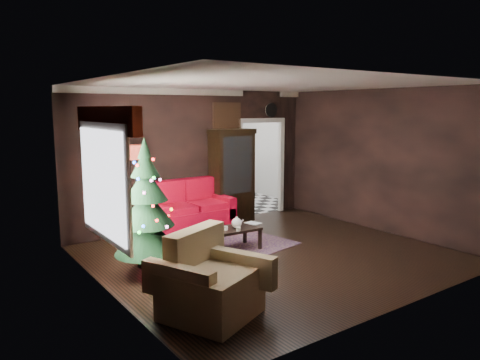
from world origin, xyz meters
TOP-DOWN VIEW (x-y plane):
  - floor at (0.00, 0.00)m, footprint 5.50×5.50m
  - ceiling at (0.00, 0.00)m, footprint 5.50×5.50m
  - wall_back at (0.00, 2.50)m, footprint 5.50×0.00m
  - wall_front at (0.00, -2.50)m, footprint 5.50×0.00m
  - wall_left at (-2.75, 0.00)m, footprint 0.00×5.50m
  - wall_right at (2.75, 0.00)m, footprint 0.00×5.50m
  - doorway at (1.70, 2.50)m, footprint 1.10×0.10m
  - left_window at (-2.71, 0.20)m, footprint 0.05×1.60m
  - valance at (-2.63, 0.20)m, footprint 0.12×2.10m
  - kitchen_floor at (1.70, 4.00)m, footprint 3.00×3.00m
  - kitchen_window at (1.70, 5.45)m, footprint 0.70×0.06m
  - rug at (-0.43, 0.80)m, footprint 2.61×2.10m
  - loveseat at (-0.40, 2.05)m, footprint 1.70×0.90m
  - curio_cabinet at (0.75, 2.27)m, footprint 0.90×0.45m
  - floor_lamp at (-1.54, 1.93)m, footprint 0.41×0.41m
  - christmas_tree at (-2.06, 0.31)m, footprint 1.22×1.22m
  - armchair at (-2.00, -1.34)m, footprint 1.32×1.32m
  - coffee_table at (-0.36, 0.57)m, footprint 0.87×0.54m
  - teapot at (-0.33, 0.53)m, footprint 0.22×0.22m
  - cup_a at (-0.55, 0.53)m, footprint 0.08×0.08m
  - cup_b at (-0.42, 0.36)m, footprint 0.10×0.10m
  - book at (-0.02, 0.57)m, footprint 0.19×0.06m
  - wall_clock at (1.95, 2.45)m, footprint 0.32×0.32m
  - painting at (0.75, 2.46)m, footprint 0.62×0.05m
  - kitchen_counter at (1.70, 5.20)m, footprint 1.80×0.60m
  - kitchen_table at (1.40, 3.70)m, footprint 0.70×0.70m

SIDE VIEW (x-z plane):
  - floor at x=0.00m, z-range 0.00..0.00m
  - kitchen_floor at x=1.70m, z-range 0.00..0.00m
  - rug at x=-0.43m, z-range 0.00..0.01m
  - coffee_table at x=-0.36m, z-range 0.01..0.40m
  - kitchen_table at x=1.40m, z-range 0.00..0.75m
  - cup_a at x=-0.55m, z-range 0.40..0.46m
  - cup_b at x=-0.42m, z-range 0.40..0.46m
  - kitchen_counter at x=1.70m, z-range 0.00..0.90m
  - armchair at x=-2.00m, z-range -0.05..0.97m
  - teapot at x=-0.33m, z-range 0.40..0.58m
  - loveseat at x=-0.40m, z-range 0.00..1.00m
  - book at x=-0.02m, z-range 0.40..0.65m
  - floor_lamp at x=-1.54m, z-range -0.12..1.78m
  - curio_cabinet at x=0.75m, z-range 0.00..1.90m
  - doorway at x=1.70m, z-range 0.00..2.10m
  - christmas_tree at x=-2.06m, z-range 0.14..1.96m
  - wall_back at x=0.00m, z-range -1.35..4.15m
  - wall_front at x=0.00m, z-range -1.35..4.15m
  - wall_left at x=-2.75m, z-range -1.35..4.15m
  - wall_right at x=2.75m, z-range -1.35..4.15m
  - left_window at x=-2.71m, z-range 0.75..2.15m
  - kitchen_window at x=1.70m, z-range 1.35..2.05m
  - painting at x=0.75m, z-range 1.99..2.51m
  - valance at x=-2.63m, z-range 2.10..2.44m
  - wall_clock at x=1.95m, z-range 2.35..2.41m
  - ceiling at x=0.00m, z-range 2.80..2.80m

